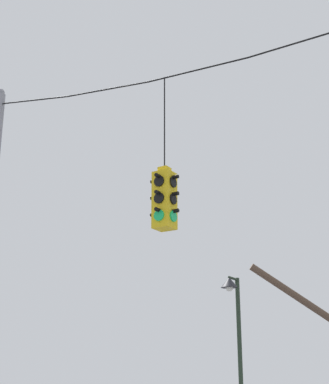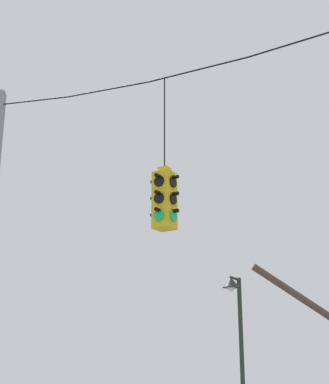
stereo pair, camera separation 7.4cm
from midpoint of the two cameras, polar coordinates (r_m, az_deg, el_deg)
span_wire at (r=10.57m, az=13.57°, el=15.31°), size 14.75×0.03×0.78m
traffic_light_over_intersection at (r=10.55m, az=0.20°, el=-0.68°), size 0.58×0.58×2.98m
street_lamp at (r=16.23m, az=7.11°, el=-12.48°), size 0.46×0.80×4.68m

